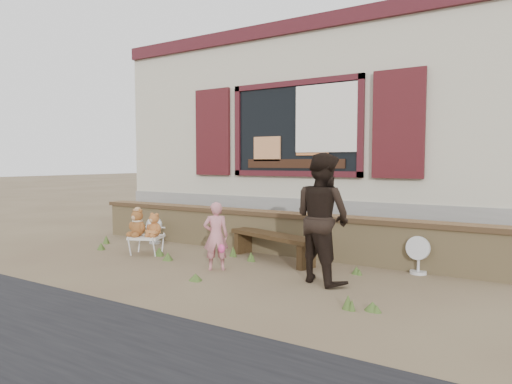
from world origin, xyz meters
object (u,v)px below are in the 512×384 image
Objects in this scene: folding_chair at (146,238)px; adult at (322,218)px; bench at (272,241)px; child at (216,236)px; teddy_bear_left at (138,222)px; teddy_bear_right at (155,224)px.

folding_chair is 3.02m from adult.
bench is at bearing -9.27° from adult.
adult is at bearing -22.63° from folding_chair.
folding_chair is at bearing -44.70° from child.
child is at bearing -28.11° from teddy_bear_left.
child is at bearing -33.42° from teddy_bear_right.
child reaches higher than folding_chair.
adult is at bearing -21.63° from teddy_bear_left.
folding_chair is 0.26m from teddy_bear_right.
adult reaches higher than child.
adult reaches higher than bench.
child is at bearing 31.35° from adult.
bench reaches higher than folding_chair.
folding_chair is at bearing -143.19° from bench.
folding_chair is (-1.91, -0.65, -0.03)m from bench.
teddy_bear_left reaches higher than bench.
teddy_bear_right is at bearing -0.00° from folding_chair.
folding_chair is 1.35× the size of teddy_bear_left.
folding_chair is 0.28m from teddy_bear_left.
bench is 2.17m from teddy_bear_left.
teddy_bear_left reaches higher than teddy_bear_right.
adult is (1.06, -0.69, 0.49)m from bench.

